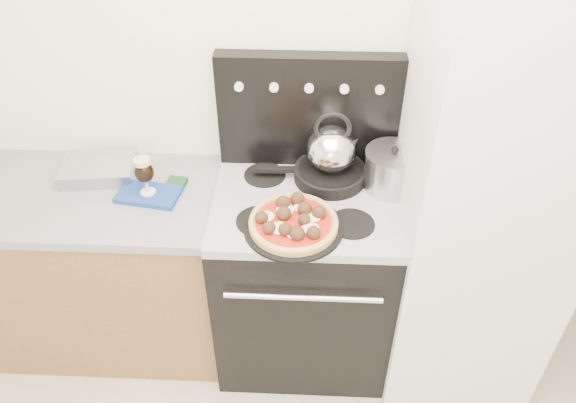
# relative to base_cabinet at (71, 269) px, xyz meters

# --- Properties ---
(room_shell) EXTENTS (3.52, 3.01, 2.52)m
(room_shell) POSITION_rel_base_cabinet_xyz_m (1.02, -0.91, 0.82)
(room_shell) COLOR beige
(room_shell) RESTS_ON ground
(base_cabinet) EXTENTS (1.45, 0.60, 0.86)m
(base_cabinet) POSITION_rel_base_cabinet_xyz_m (0.00, 0.00, 0.00)
(base_cabinet) COLOR brown
(base_cabinet) RESTS_ON ground
(countertop) EXTENTS (1.48, 0.63, 0.04)m
(countertop) POSITION_rel_base_cabinet_xyz_m (0.00, 0.00, 0.45)
(countertop) COLOR gray
(countertop) RESTS_ON base_cabinet
(stove_body) EXTENTS (0.76, 0.65, 0.88)m
(stove_body) POSITION_rel_base_cabinet_xyz_m (1.10, -0.02, 0.01)
(stove_body) COLOR black
(stove_body) RESTS_ON ground
(cooktop) EXTENTS (0.76, 0.65, 0.04)m
(cooktop) POSITION_rel_base_cabinet_xyz_m (1.10, -0.02, 0.47)
(cooktop) COLOR #ADADB2
(cooktop) RESTS_ON stove_body
(backguard) EXTENTS (0.76, 0.08, 0.50)m
(backguard) POSITION_rel_base_cabinet_xyz_m (1.10, 0.25, 0.74)
(backguard) COLOR black
(backguard) RESTS_ON cooktop
(fridge) EXTENTS (0.64, 0.68, 1.90)m
(fridge) POSITION_rel_base_cabinet_xyz_m (1.80, -0.05, 0.52)
(fridge) COLOR silver
(fridge) RESTS_ON ground
(foil_sheet) EXTENTS (0.33, 0.26, 0.06)m
(foil_sheet) POSITION_rel_base_cabinet_xyz_m (0.20, 0.13, 0.50)
(foil_sheet) COLOR silver
(foil_sheet) RESTS_ON countertop
(oven_mitt) EXTENTS (0.27, 0.18, 0.02)m
(oven_mitt) POSITION_rel_base_cabinet_xyz_m (0.45, -0.02, 0.48)
(oven_mitt) COLOR navy
(oven_mitt) RESTS_ON countertop
(beer_glass) EXTENTS (0.10, 0.10, 0.17)m
(beer_glass) POSITION_rel_base_cabinet_xyz_m (0.45, -0.02, 0.58)
(beer_glass) COLOR black
(beer_glass) RESTS_ON oven_mitt
(pizza_pan) EXTENTS (0.44, 0.44, 0.01)m
(pizza_pan) POSITION_rel_base_cabinet_xyz_m (1.06, -0.21, 0.50)
(pizza_pan) COLOR black
(pizza_pan) RESTS_ON cooktop
(pizza) EXTENTS (0.41, 0.41, 0.05)m
(pizza) POSITION_rel_base_cabinet_xyz_m (1.06, -0.21, 0.53)
(pizza) COLOR tan
(pizza) RESTS_ON pizza_pan
(skillet) EXTENTS (0.31, 0.31, 0.05)m
(skillet) POSITION_rel_base_cabinet_xyz_m (1.20, 0.11, 0.52)
(skillet) COLOR black
(skillet) RESTS_ON cooktop
(tea_kettle) EXTENTS (0.25, 0.25, 0.23)m
(tea_kettle) POSITION_rel_base_cabinet_xyz_m (1.20, 0.11, 0.66)
(tea_kettle) COLOR silver
(tea_kettle) RESTS_ON skillet
(stock_pot) EXTENTS (0.23, 0.23, 0.16)m
(stock_pot) POSITION_rel_base_cabinet_xyz_m (1.45, 0.07, 0.57)
(stock_pot) COLOR #B9B9B9
(stock_pot) RESTS_ON cooktop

